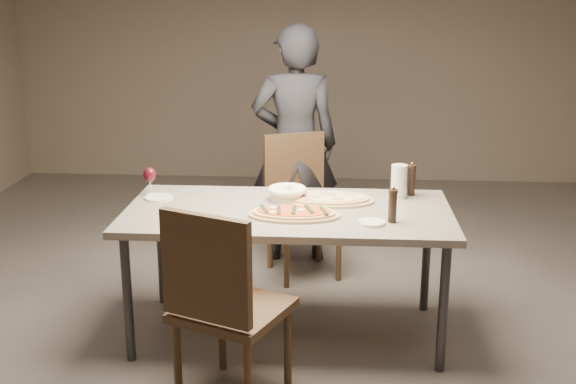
# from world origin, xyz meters

# --- Properties ---
(room) EXTENTS (7.00, 7.00, 7.00)m
(room) POSITION_xyz_m (0.00, 0.00, 1.40)
(room) COLOR #5C564F
(room) RESTS_ON ground
(dining_table) EXTENTS (1.80, 0.90, 0.75)m
(dining_table) POSITION_xyz_m (0.00, 0.00, 0.69)
(dining_table) COLOR gray
(dining_table) RESTS_ON ground
(zucchini_pizza) EXTENTS (0.50, 0.28, 0.05)m
(zucchini_pizza) POSITION_xyz_m (0.04, -0.12, 0.77)
(zucchini_pizza) COLOR tan
(zucchini_pizza) RESTS_ON dining_table
(ham_pizza) EXTENTS (0.55, 0.30, 0.04)m
(ham_pizza) POSITION_xyz_m (0.21, 0.16, 0.77)
(ham_pizza) COLOR tan
(ham_pizza) RESTS_ON dining_table
(bread_basket) EXTENTS (0.22, 0.22, 0.08)m
(bread_basket) POSITION_xyz_m (-0.02, 0.17, 0.80)
(bread_basket) COLOR beige
(bread_basket) RESTS_ON dining_table
(oil_dish) EXTENTS (0.14, 0.14, 0.02)m
(oil_dish) POSITION_xyz_m (0.45, -0.22, 0.76)
(oil_dish) COLOR white
(oil_dish) RESTS_ON dining_table
(pepper_mill_left) EXTENTS (0.05, 0.05, 0.20)m
(pepper_mill_left) POSITION_xyz_m (0.70, 0.33, 0.84)
(pepper_mill_left) COLOR black
(pepper_mill_left) RESTS_ON dining_table
(pepper_mill_right) EXTENTS (0.05, 0.05, 0.19)m
(pepper_mill_right) POSITION_xyz_m (0.56, -0.18, 0.84)
(pepper_mill_right) COLOR black
(pepper_mill_right) RESTS_ON dining_table
(carafe) EXTENTS (0.09, 0.09, 0.19)m
(carafe) POSITION_xyz_m (0.63, 0.28, 0.85)
(carafe) COLOR silver
(carafe) RESTS_ON dining_table
(wine_glass) EXTENTS (0.07, 0.07, 0.17)m
(wine_glass) POSITION_xyz_m (-0.83, 0.24, 0.87)
(wine_glass) COLOR silver
(wine_glass) RESTS_ON dining_table
(side_plate) EXTENTS (0.16, 0.16, 0.01)m
(side_plate) POSITION_xyz_m (-0.76, 0.16, 0.76)
(side_plate) COLOR white
(side_plate) RESTS_ON dining_table
(chair_near) EXTENTS (0.62, 0.62, 1.00)m
(chair_near) POSITION_xyz_m (-0.25, -0.77, 0.56)
(chair_near) COLOR #402C1B
(chair_near) RESTS_ON ground
(chair_far) EXTENTS (0.59, 0.59, 0.96)m
(chair_far) POSITION_xyz_m (0.01, 0.98, 0.54)
(chair_far) COLOR #402C1B
(chair_far) RESTS_ON ground
(diner) EXTENTS (0.67, 0.48, 1.70)m
(diner) POSITION_xyz_m (-0.04, 1.23, 0.85)
(diner) COLOR black
(diner) RESTS_ON ground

